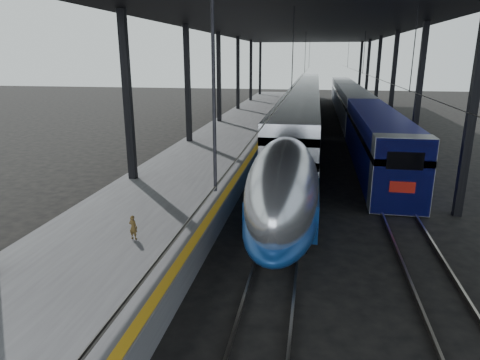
# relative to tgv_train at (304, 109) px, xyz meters

# --- Properties ---
(ground) EXTENTS (160.00, 160.00, 0.00)m
(ground) POSITION_rel_tgv_train_xyz_m (-2.00, -28.64, -1.89)
(ground) COLOR black
(ground) RESTS_ON ground
(platform) EXTENTS (6.00, 80.00, 1.00)m
(platform) POSITION_rel_tgv_train_xyz_m (-5.50, -8.64, -1.39)
(platform) COLOR #4C4C4F
(platform) RESTS_ON ground
(yellow_strip) EXTENTS (0.30, 80.00, 0.01)m
(yellow_strip) POSITION_rel_tgv_train_xyz_m (-2.70, -8.64, -0.89)
(yellow_strip) COLOR orange
(yellow_strip) RESTS_ON platform
(rails) EXTENTS (6.52, 80.00, 0.16)m
(rails) POSITION_rel_tgv_train_xyz_m (2.50, -8.64, -1.81)
(rails) COLOR slate
(rails) RESTS_ON ground
(canopy) EXTENTS (18.00, 75.00, 9.47)m
(canopy) POSITION_rel_tgv_train_xyz_m (-0.10, -8.64, 7.22)
(canopy) COLOR black
(canopy) RESTS_ON ground
(tgv_train) EXTENTS (2.82, 65.20, 4.04)m
(tgv_train) POSITION_rel_tgv_train_xyz_m (0.00, 0.00, 0.00)
(tgv_train) COLOR silver
(tgv_train) RESTS_ON ground
(second_train) EXTENTS (2.59, 56.05, 3.56)m
(second_train) POSITION_rel_tgv_train_xyz_m (5.00, 2.98, -0.09)
(second_train) COLOR navy
(second_train) RESTS_ON ground
(child) EXTENTS (0.34, 0.26, 0.84)m
(child) POSITION_rel_tgv_train_xyz_m (-4.73, -30.69, -0.47)
(child) COLOR #4D3A19
(child) RESTS_ON platform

